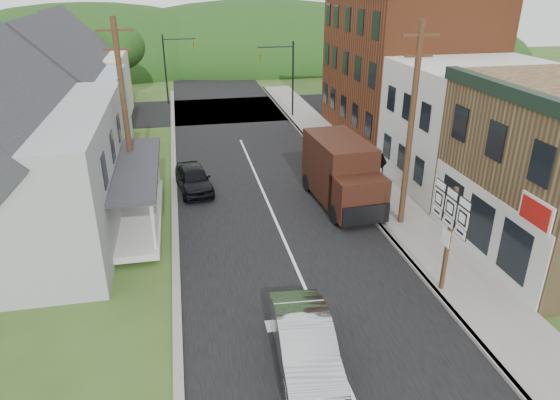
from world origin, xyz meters
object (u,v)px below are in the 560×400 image
route_sign_cluster (449,225)px  dark_sedan (194,179)px  silver_sedan (305,344)px  delivery_van (342,173)px  warning_sign (382,173)px

route_sign_cluster → dark_sedan: bearing=126.7°
silver_sedan → dark_sedan: size_ratio=1.13×
delivery_van → route_sign_cluster: route_sign_cluster is taller
silver_sedan → route_sign_cluster: size_ratio=1.16×
route_sign_cluster → silver_sedan: bearing=-154.7°
delivery_van → dark_sedan: bearing=152.3°
delivery_van → route_sign_cluster: bearing=-85.6°
silver_sedan → delivery_van: delivery_van is taller
dark_sedan → route_sign_cluster: size_ratio=1.03×
dark_sedan → delivery_van: 7.91m
dark_sedan → delivery_van: size_ratio=0.68×
delivery_van → warning_sign: delivery_van is taller
warning_sign → silver_sedan: bearing=-138.2°
warning_sign → dark_sedan: bearing=138.6°
dark_sedan → route_sign_cluster: (8.33, -11.31, 2.03)m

